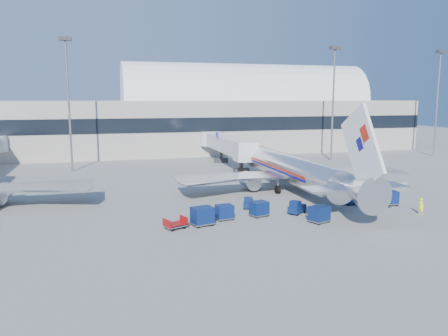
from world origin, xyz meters
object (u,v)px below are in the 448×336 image
object	(u,v)px
barrier_far	(397,186)
cart_train_a	(259,208)
cart_open_red	(176,225)
cart_train_b	(225,212)
cart_solo_far	(389,198)
airliner_main	(293,170)
tug_lead	(297,208)
tug_left	(248,203)
tug_right	(352,199)
cart_train_c	(202,216)
jetbridge_near	(224,144)
barrier_mid	(376,187)
mast_east	(334,87)
mast_far_east	(438,88)
cart_solo_near	(320,214)
ramp_worker	(421,206)
mast_west	(68,85)
barrier_near	(355,188)

from	to	relation	value
barrier_far	cart_train_a	bearing A→B (deg)	-160.15
cart_open_red	cart_train_b	bearing A→B (deg)	-4.62
cart_train_a	cart_solo_far	world-z (taller)	cart_solo_far
cart_train_b	airliner_main	bearing A→B (deg)	34.20
tug_lead	tug_left	world-z (taller)	tug_lead
tug_lead	tug_right	world-z (taller)	tug_lead
cart_train_c	barrier_far	bearing A→B (deg)	3.83
jetbridge_near	cart_open_red	size ratio (longest dim) A/B	11.23
barrier_mid	cart_open_red	bearing A→B (deg)	-160.27
mast_east	mast_far_east	distance (m)	25.00
cart_train_c	cart_open_red	xyz separation A→B (m)	(-2.76, -0.42, -0.60)
cart_solo_far	barrier_far	bearing A→B (deg)	58.31
airliner_main	cart_solo_near	size ratio (longest dim) A/B	15.99
barrier_far	cart_train_c	xyz separation A→B (m)	(-30.07, -10.17, 0.55)
jetbridge_near	tug_left	xyz separation A→B (m)	(-6.46, -33.60, -3.31)
barrier_mid	ramp_worker	bearing A→B (deg)	-103.50
mast_west	tug_right	distance (m)	50.20
jetbridge_near	tug_lead	xyz separation A→B (m)	(-2.15, -37.33, -3.25)
barrier_far	cart_solo_near	size ratio (longest dim) A/B	1.29
tug_lead	jetbridge_near	bearing A→B (deg)	47.99
tug_lead	cart_solo_near	world-z (taller)	cart_solo_near
barrier_near	tug_left	world-z (taller)	tug_left
barrier_near	cart_train_b	bearing A→B (deg)	-157.16
cart_train_c	jetbridge_near	bearing A→B (deg)	56.61
barrier_far	tug_right	size ratio (longest dim) A/B	1.25
tug_left	cart_solo_near	bearing A→B (deg)	-122.98
mast_east	ramp_worker	bearing A→B (deg)	-106.12
tug_lead	cart_open_red	size ratio (longest dim) A/B	1.02
cart_train_a	cart_train_b	xyz separation A→B (m)	(-3.93, -0.29, -0.03)
barrier_mid	cart_solo_far	xyz separation A→B (m)	(-3.64, -7.86, 0.45)
airliner_main	barrier_far	size ratio (longest dim) A/B	12.42
jetbridge_near	barrier_near	world-z (taller)	jetbridge_near
barrier_near	tug_right	bearing A→B (deg)	-123.99
cart_train_b	cart_train_c	bearing A→B (deg)	-159.38
barrier_mid	barrier_far	bearing A→B (deg)	0.00
tug_left	jetbridge_near	bearing A→B (deg)	12.12
tug_right	cart_train_a	distance (m)	12.64
airliner_main	tug_right	xyz separation A→B (m)	(3.61, -9.01, -2.27)
mast_far_east	tug_lead	world-z (taller)	mast_far_east
airliner_main	ramp_worker	size ratio (longest dim) A/B	20.24
barrier_far	cart_train_c	bearing A→B (deg)	-161.32
tug_left	cart_train_b	size ratio (longest dim) A/B	1.19
cart_solo_far	cart_open_red	distance (m)	26.04
cart_train_b	cart_solo_near	world-z (taller)	cart_solo_near
cart_solo_far	cart_train_b	bearing A→B (deg)	-167.77
cart_train_b	cart_solo_far	xyz separation A→B (m)	(20.46, 0.90, 0.06)
mast_east	cart_open_red	size ratio (longest dim) A/B	9.23
mast_west	ramp_worker	bearing A→B (deg)	-46.57
tug_right	cart_train_b	size ratio (longest dim) A/B	1.23
mast_west	mast_far_east	xyz separation A→B (m)	(75.00, 0.00, 0.00)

